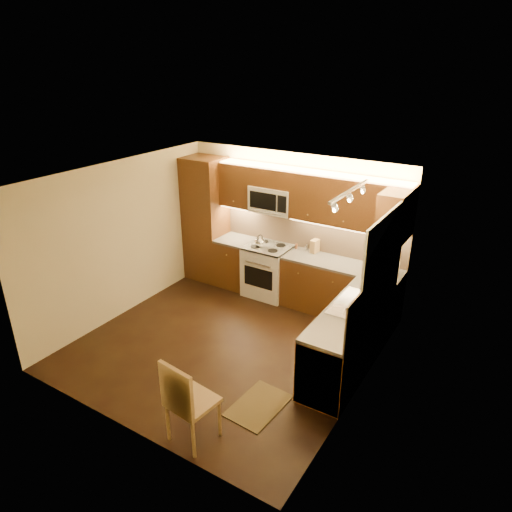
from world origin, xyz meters
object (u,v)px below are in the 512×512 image
Objects in this scene: sink at (356,300)px; knife_block at (315,246)px; kettle at (260,241)px; stove at (268,270)px; microwave at (273,199)px; dining_chair at (193,399)px; soap_bottle at (384,285)px; toaster_oven at (384,265)px.

knife_block reaches higher than sink.
knife_block is at bearing 32.53° from kettle.
stove is 2.35m from sink.
microwave is 2.48m from sink.
sink is 0.82× the size of dining_chair.
soap_bottle reaches higher than sink.
sink is (2.00, -1.12, 0.52)m from stove.
soap_bottle is (2.19, -0.69, -0.72)m from microwave.
toaster_oven is (-0.01, 1.19, 0.04)m from sink.
microwave is at bearing 113.53° from dining_chair.
microwave reaches higher than dining_chair.
microwave is at bearing 164.27° from soap_bottle.
sink is at bearing 73.92° from dining_chair.
stove is 4.24× the size of kettle.
soap_bottle is at bearing 74.84° from dining_chair.
stove is at bearing -156.80° from knife_block.
knife_block is (-1.23, 1.34, 0.04)m from sink.
knife_block is at bearing 6.20° from microwave.
knife_block is (-1.22, 0.16, -0.00)m from toaster_oven.
knife_block is at bearing 132.41° from sink.
stove is at bearing -153.95° from toaster_oven.
toaster_oven is at bearing 1.82° from stove.
toaster_oven reaches higher than dining_chair.
knife_block is (0.77, 0.08, -0.71)m from microwave.
knife_block is at bearing 153.14° from soap_bottle.
soap_bottle is 3.08m from dining_chair.
toaster_oven is 1.23m from knife_block.
sink is at bearing -106.71° from soap_bottle.
toaster_oven reaches higher than stove.
stove is 2.07m from toaster_oven.
kettle is 2.11m from toaster_oven.
toaster_oven is at bearing 0.09° from knife_block.
sink is 3.96× the size of kettle.
stove is at bearing 114.15° from dining_chair.
kettle reaches higher than dining_chair.
microwave is at bearing -166.43° from knife_block.
toaster_oven is at bearing 81.57° from dining_chair.
knife_block is at bearing 101.28° from dining_chair.
microwave is 2.41m from soap_bottle.
kettle is at bearing 153.97° from sink.
soap_bottle is at bearing 71.55° from sink.
toaster_oven is (1.99, -0.07, -0.71)m from microwave.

